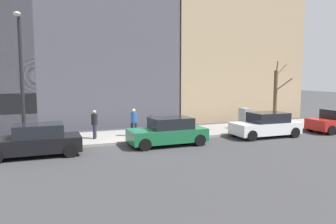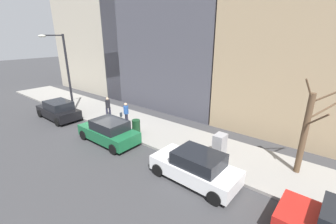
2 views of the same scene
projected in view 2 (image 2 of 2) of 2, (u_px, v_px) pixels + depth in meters
ground_plane at (109, 131)px, 16.21m from camera, size 120.00×120.00×0.00m
sidewalk at (130, 122)px, 17.66m from camera, size 4.00×36.00×0.15m
parked_car_white at (196, 167)px, 10.52m from camera, size 2.00×4.24×1.52m
parked_car_green at (109, 131)px, 14.37m from camera, size 1.94×4.21×1.52m
parked_car_black at (59, 110)px, 18.38m from camera, size 1.97×4.22×1.52m
parking_meter at (121, 120)px, 15.69m from camera, size 0.14×0.10×1.35m
utility_box at (219, 147)px, 12.14m from camera, size 0.83×0.60×1.43m
streetlamp at (64, 68)px, 18.56m from camera, size 1.97×0.32×6.50m
bare_tree at (306, 132)px, 10.45m from camera, size 1.97×1.74×4.72m
trash_bin at (136, 126)px, 15.56m from camera, size 0.56×0.56×0.90m
pedestrian_near_meter at (126, 112)px, 16.84m from camera, size 0.36×0.38×1.66m
pedestrian_midblock at (108, 106)px, 18.28m from camera, size 0.39×0.36×1.66m
office_tower_right at (124, 25)px, 28.96m from camera, size 12.30×12.30×15.55m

